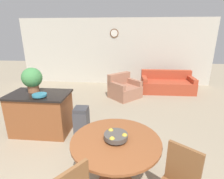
# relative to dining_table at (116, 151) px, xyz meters

# --- Properties ---
(wall_back) EXTENTS (8.00, 0.09, 2.70)m
(wall_back) POSITION_rel_dining_table_xyz_m (-0.47, 5.43, 0.76)
(wall_back) COLOR beige
(wall_back) RESTS_ON ground_plane
(dining_table) EXTENTS (1.22, 1.22, 0.76)m
(dining_table) POSITION_rel_dining_table_xyz_m (0.00, 0.00, 0.00)
(dining_table) COLOR brown
(dining_table) RESTS_ON ground_plane
(fruit_bowl) EXTENTS (0.32, 0.32, 0.12)m
(fruit_bowl) POSITION_rel_dining_table_xyz_m (-0.00, -0.00, 0.24)
(fruit_bowl) COLOR #4C4742
(fruit_bowl) RESTS_ON dining_table
(kitchen_island) EXTENTS (1.27, 0.77, 0.91)m
(kitchen_island) POSITION_rel_dining_table_xyz_m (-1.74, 1.29, -0.13)
(kitchen_island) COLOR brown
(kitchen_island) RESTS_ON ground_plane
(teal_bowl) EXTENTS (0.28, 0.28, 0.07)m
(teal_bowl) POSITION_rel_dining_table_xyz_m (-1.61, 1.09, 0.36)
(teal_bowl) COLOR teal
(teal_bowl) RESTS_ON kitchen_island
(potted_plant) EXTENTS (0.42, 0.42, 0.53)m
(potted_plant) POSITION_rel_dining_table_xyz_m (-1.90, 1.40, 0.61)
(potted_plant) COLOR #A36642
(potted_plant) RESTS_ON kitchen_island
(trash_bin) EXTENTS (0.29, 0.30, 0.68)m
(trash_bin) POSITION_rel_dining_table_xyz_m (-0.80, 1.17, -0.25)
(trash_bin) COLOR #47474C
(trash_bin) RESTS_ON ground_plane
(couch) EXTENTS (1.90, 0.96, 0.76)m
(couch) POSITION_rel_dining_table_xyz_m (1.60, 4.46, -0.32)
(couch) COLOR #B24228
(couch) RESTS_ON ground_plane
(armchair) EXTENTS (1.21, 1.21, 0.80)m
(armchair) POSITION_rel_dining_table_xyz_m (0.02, 3.68, -0.31)
(armchair) COLOR #A87056
(armchair) RESTS_ON ground_plane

